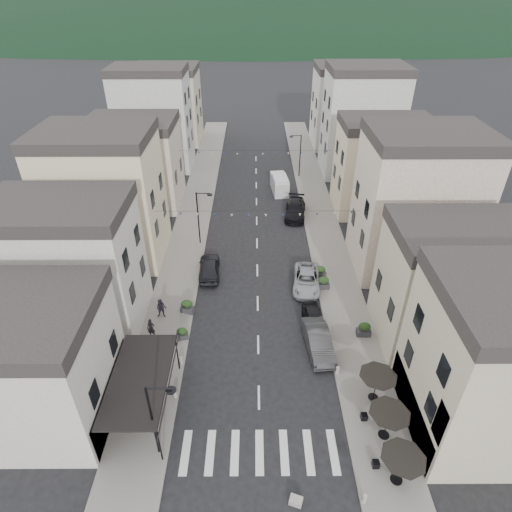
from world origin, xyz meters
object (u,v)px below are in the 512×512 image
at_px(parked_car_b, 318,341).
at_px(parked_car_e, 209,268).
at_px(parked_car_d, 295,210).
at_px(pedestrian_a, 151,328).
at_px(pedestrian_b, 161,308).
at_px(delivery_van, 280,184).
at_px(parked_car_a, 314,319).
at_px(parked_car_c, 307,280).

distance_m(parked_car_b, parked_car_e, 13.45).
distance_m(parked_car_d, pedestrian_a, 24.20).
xyz_separation_m(parked_car_e, pedestrian_a, (-3.84, -8.48, 0.15)).
bearing_deg(pedestrian_b, pedestrian_a, -97.67).
bearing_deg(parked_car_e, delivery_van, -115.66).
distance_m(parked_car_a, pedestrian_a, 13.11).
relative_size(parked_car_b, pedestrian_a, 2.92).
relative_size(delivery_van, pedestrian_b, 2.72).
bearing_deg(parked_car_e, parked_car_d, -131.08).
relative_size(parked_car_d, pedestrian_a, 3.34).
bearing_deg(parked_car_a, pedestrian_b, 170.81).
bearing_deg(parked_car_b, parked_car_a, 83.85).
height_order(pedestrian_a, pedestrian_b, pedestrian_b).
xyz_separation_m(pedestrian_a, pedestrian_b, (0.40, 2.34, 0.04)).
bearing_deg(parked_car_a, pedestrian_a, -178.82).
distance_m(delivery_van, pedestrian_a, 29.48).
bearing_deg(parked_car_b, pedestrian_a, 168.03).
relative_size(parked_car_b, pedestrian_b, 2.79).
relative_size(parked_car_c, pedestrian_a, 3.09).
relative_size(parked_car_e, delivery_van, 1.00).
height_order(parked_car_d, parked_car_e, same).
xyz_separation_m(parked_car_b, parked_car_e, (-9.20, 9.81, 0.01)).
bearing_deg(pedestrian_a, parked_car_b, -3.69).
relative_size(parked_car_e, pedestrian_a, 2.85).
bearing_deg(pedestrian_b, parked_car_a, -2.49).
xyz_separation_m(parked_car_b, pedestrian_a, (-13.04, 1.33, 0.15)).
relative_size(parked_car_c, pedestrian_b, 2.95).
height_order(parked_car_e, delivery_van, delivery_van).
bearing_deg(pedestrian_a, delivery_van, 69.19).
bearing_deg(parked_car_e, parked_car_c, 164.93).
xyz_separation_m(delivery_van, pedestrian_a, (-11.49, -27.15, -0.13)).
distance_m(parked_car_c, pedestrian_b, 13.26).
relative_size(parked_car_e, pedestrian_b, 2.72).
xyz_separation_m(parked_car_c, pedestrian_a, (-12.95, -6.59, 0.24)).
distance_m(parked_car_d, delivery_van, 6.95).
distance_m(parked_car_d, pedestrian_b, 22.03).
xyz_separation_m(parked_car_a, delivery_van, (-1.55, 25.80, 0.43)).
height_order(parked_car_e, pedestrian_a, pedestrian_a).
bearing_deg(pedestrian_a, pedestrian_b, 82.49).
bearing_deg(parked_car_e, pedestrian_a, 62.27).
bearing_deg(parked_car_d, parked_car_a, -83.02).
height_order(parked_car_b, parked_car_c, parked_car_b).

